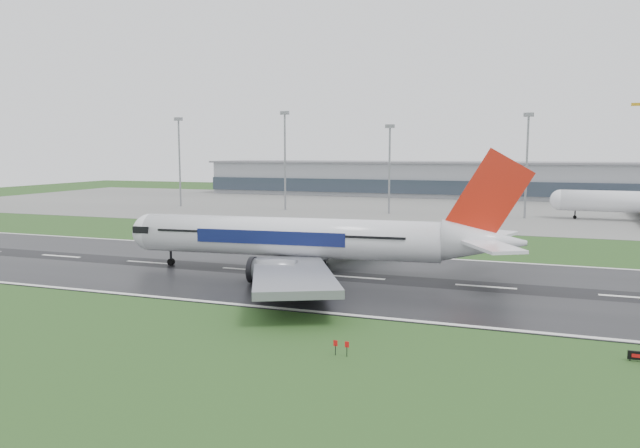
% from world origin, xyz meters
% --- Properties ---
extents(ground, '(520.00, 520.00, 0.00)m').
position_xyz_m(ground, '(0.00, 0.00, 0.00)').
color(ground, '#204318').
rests_on(ground, ground).
extents(runway, '(400.00, 45.00, 0.10)m').
position_xyz_m(runway, '(0.00, 0.00, 0.05)').
color(runway, black).
rests_on(runway, ground).
extents(apron, '(400.00, 130.00, 0.08)m').
position_xyz_m(apron, '(0.00, 125.00, 0.04)').
color(apron, slate).
rests_on(apron, ground).
extents(terminal, '(240.00, 36.00, 15.00)m').
position_xyz_m(terminal, '(0.00, 185.00, 7.50)').
color(terminal, gray).
rests_on(terminal, ground).
extents(main_airliner, '(72.50, 69.57, 19.88)m').
position_xyz_m(main_airliner, '(-7.89, 1.40, 10.04)').
color(main_airliner, white).
rests_on(main_airliner, runway).
extents(floodmast_0, '(0.64, 0.64, 31.57)m').
position_xyz_m(floodmast_0, '(-96.41, 100.00, 15.79)').
color(floodmast_0, gray).
rests_on(floodmast_0, ground).
extents(floodmast_1, '(0.64, 0.64, 32.91)m').
position_xyz_m(floodmast_1, '(-54.28, 100.00, 16.46)').
color(floodmast_1, gray).
rests_on(floodmast_1, ground).
extents(floodmast_2, '(0.64, 0.64, 27.87)m').
position_xyz_m(floodmast_2, '(-17.45, 100.00, 13.94)').
color(floodmast_2, gray).
rests_on(floodmast_2, ground).
extents(floodmast_3, '(0.64, 0.64, 30.72)m').
position_xyz_m(floodmast_3, '(24.83, 100.00, 15.36)').
color(floodmast_3, gray).
rests_on(floodmast_3, ground).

